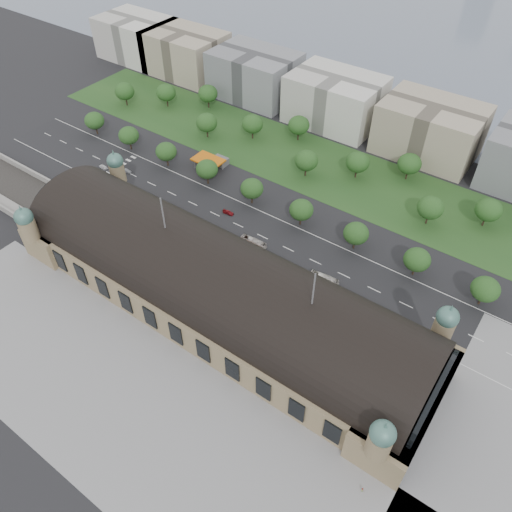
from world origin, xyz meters
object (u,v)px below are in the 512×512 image
Objects in this scene: traffic_car_0 at (103,167)px; traffic_car_1 at (127,171)px; parked_car_1 at (157,220)px; parked_car_5 at (200,232)px; traffic_car_2 at (154,202)px; parked_car_0 at (146,214)px; parked_car_2 at (167,216)px; bus_east at (324,279)px; bus_mid at (253,242)px; parked_car_6 at (164,221)px; pedestrian_0 at (362,490)px; petrol_station at (215,161)px; parked_car_4 at (196,233)px; parked_car_3 at (175,222)px; bus_west at (245,249)px; traffic_car_3 at (228,212)px.

traffic_car_0 is 11.76m from traffic_car_1.
parked_car_1 is 0.93× the size of parked_car_5.
parked_car_0 is at bearing 26.11° from traffic_car_2.
parked_car_2 is 0.48× the size of bus_east.
bus_mid reaches higher than traffic_car_0.
traffic_car_2 is (37.24, -5.47, -0.11)m from traffic_car_0.
parked_car_6 is at bearing 81.46° from traffic_car_0.
bus_east is (71.68, 9.98, 0.77)m from parked_car_1.
traffic_car_1 is 0.75× the size of parked_car_5.
traffic_car_0 is 37.64m from traffic_car_2.
parked_car_2 is at bearing 164.67° from pedestrian_0.
petrol_station is 1.31× the size of bus_mid.
traffic_car_0 reaches higher than traffic_car_1.
bus_east is (118.14, -3.06, 0.70)m from traffic_car_0.
parked_car_2 is at bearing -79.57° from petrol_station.
parked_car_2 is at bearing -116.79° from traffic_car_1.
traffic_car_1 is 27.85m from traffic_car_2.
bus_mid is (21.89, 8.17, 0.73)m from parked_car_4.
parked_car_0 is (29.04, -17.04, -0.07)m from traffic_car_1.
parked_car_0 is 2.51× the size of pedestrian_0.
parked_car_2 is 39.04m from bus_mid.
parked_car_3 is (53.09, -10.07, -0.08)m from traffic_car_0.
parked_car_4 is 15.37m from parked_car_6.
parked_car_0 is 25.70m from parked_car_5.
parked_car_5 is 0.53× the size of bus_mid.
parked_car_1 is 40.30m from bus_west.
parked_car_1 is 1.15× the size of parked_car_4.
parked_car_6 is (-16.11, -3.22, -0.10)m from parked_car_5.
traffic_car_2 is 28.45m from parked_car_5.
parked_car_3 is (15.85, -4.60, 0.03)m from traffic_car_2.
parked_car_2 is at bearing -137.98° from parked_car_3.
parked_car_4 is 0.38× the size of bus_west.
parked_car_6 is (-17.55, -19.61, 0.00)m from traffic_car_3.
parked_car_5 is at bearing 168.44° from traffic_car_3.
petrol_station is 44.43m from parked_car_6.
parked_car_0 is 0.81× the size of parked_car_6.
parked_car_1 is at bearing 166.64° from pedestrian_0.
parked_car_0 is at bearing -127.79° from traffic_car_1.
parked_car_6 is (12.12, -6.79, 0.00)m from traffic_car_2.
traffic_car_1 is (-29.62, -27.24, -2.24)m from petrol_station.
petrol_station reaches higher than pedestrian_0.
traffic_car_0 reaches higher than traffic_car_3.
parked_car_5 is at bearing 111.05° from parked_car_4.
parked_car_0 is at bearing -113.43° from parked_car_3.
traffic_car_0 is 86.58m from bus_west.
traffic_car_0 is 118.18m from bus_east.
traffic_car_2 is at bearing 165.17° from pedestrian_0.
parked_car_2 is at bearing -126.19° from parked_car_4.
parked_car_4 is (11.50, -0.13, 0.03)m from parked_car_3.
bus_east is (65.05, 7.01, 0.77)m from parked_car_3.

